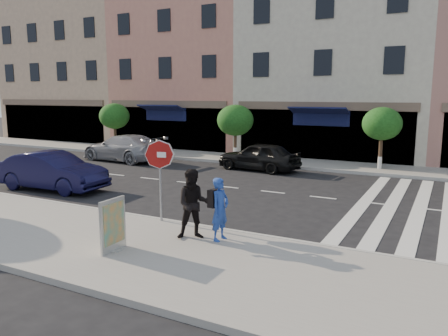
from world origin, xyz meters
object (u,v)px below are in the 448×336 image
poster_board (113,226)px  car_far_mid (259,156)px  photographer (220,209)px  car_near_mid (52,171)px  stop_sign (160,162)px  walker (194,204)px  car_far_left (123,148)px

poster_board → car_far_mid: 12.67m
photographer → car_near_mid: (-9.06, 2.65, -0.19)m
stop_sign → walker: stop_sign is taller
car_near_mid → car_far_left: size_ratio=0.88×
photographer → car_far_left: photographer is taller
car_far_mid → car_near_mid: bearing=-28.1°
stop_sign → photographer: size_ratio=1.48×
stop_sign → car_near_mid: stop_sign is taller
photographer → car_near_mid: bearing=80.5°
photographer → car_far_left: bearing=56.4°
stop_sign → car_far_left: stop_sign is taller
stop_sign → poster_board: stop_sign is taller
car_far_left → car_far_mid: bearing=100.8°
walker → car_near_mid: walker is taller
photographer → walker: size_ratio=0.89×
stop_sign → car_near_mid: 7.10m
walker → car_far_left: size_ratio=0.34×
stop_sign → car_far_mid: (-1.19, 10.01, -1.17)m
car_near_mid → car_far_left: (-2.59, 7.30, 0.00)m
poster_board → car_near_mid: 8.52m
car_far_left → car_far_mid: 8.17m
stop_sign → car_near_mid: bearing=148.4°
car_far_left → walker: bearing=52.9°
stop_sign → photographer: 2.60m
poster_board → stop_sign: bearing=100.5°
car_near_mid → car_far_mid: car_near_mid is taller
photographer → walker: 0.69m
stop_sign → walker: 2.06m
photographer → car_far_mid: (-3.52, 10.70, -0.24)m
poster_board → car_far_mid: (-1.68, 12.56, -0.05)m
poster_board → photographer: bearing=45.1°
photographer → car_far_left: 15.33m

